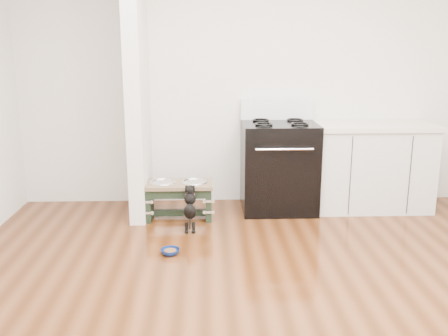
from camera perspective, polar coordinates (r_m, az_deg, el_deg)
ground at (r=3.38m, az=7.10°, el=-16.41°), size 5.00×5.00×0.00m
room_shell at (r=2.92m, az=8.07°, el=12.24°), size 5.00×5.00×5.00m
partition_wall at (r=5.03m, az=-9.88°, el=9.73°), size 0.15×0.80×2.70m
oven_range at (r=5.23m, az=6.26°, el=0.33°), size 0.76×0.69×1.14m
cabinet_run at (r=5.48m, az=16.41°, el=0.20°), size 1.24×0.64×0.91m
dog_feeder at (r=4.99m, az=-5.19°, el=-2.86°), size 0.68×0.36×0.38m
puppy at (r=4.70m, az=-3.91°, el=-4.39°), size 0.12×0.35×0.41m
floor_bowl at (r=4.23m, az=-6.17°, el=-9.48°), size 0.20×0.20×0.05m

